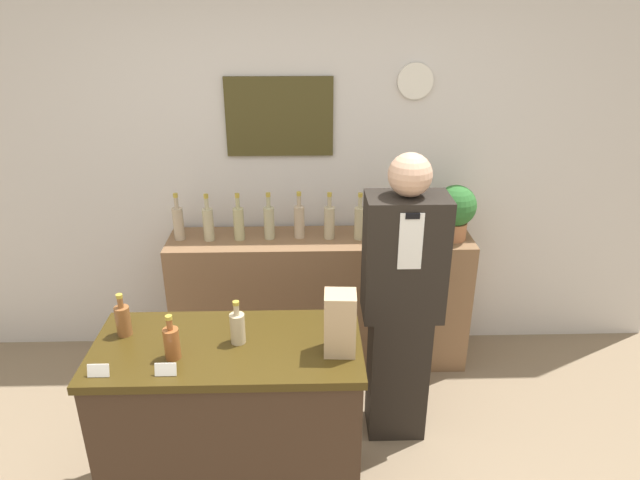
{
  "coord_description": "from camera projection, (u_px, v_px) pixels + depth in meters",
  "views": [
    {
      "loc": [
        0.05,
        -1.66,
        2.42
      ],
      "look_at": [
        0.13,
        1.13,
        1.18
      ],
      "focal_mm": 32.0,
      "sensor_mm": 36.0,
      "label": 1
    }
  ],
  "objects": [
    {
      "name": "counter_bottle_2",
      "position": [
        237.0,
        327.0,
        2.59
      ],
      "size": [
        0.07,
        0.07,
        0.21
      ],
      "color": "tan",
      "rests_on": "display_counter"
    },
    {
      "name": "paper_bag",
      "position": [
        340.0,
        323.0,
        2.49
      ],
      "size": [
        0.14,
        0.13,
        0.29
      ],
      "color": "tan",
      "rests_on": "display_counter"
    },
    {
      "name": "counter_bottle_0",
      "position": [
        123.0,
        320.0,
        2.65
      ],
      "size": [
        0.07,
        0.07,
        0.21
      ],
      "color": "brown",
      "rests_on": "display_counter"
    },
    {
      "name": "shelf_bottle_4",
      "position": [
        299.0,
        220.0,
        3.68
      ],
      "size": [
        0.07,
        0.07,
        0.31
      ],
      "color": "tan",
      "rests_on": "back_shelf"
    },
    {
      "name": "shelf_bottle_8",
      "position": [
        419.0,
        219.0,
        3.7
      ],
      "size": [
        0.07,
        0.07,
        0.31
      ],
      "color": "tan",
      "rests_on": "back_shelf"
    },
    {
      "name": "shelf_bottle_5",
      "position": [
        329.0,
        221.0,
        3.67
      ],
      "size": [
        0.07,
        0.07,
        0.31
      ],
      "color": "tan",
      "rests_on": "back_shelf"
    },
    {
      "name": "shelf_bottle_6",
      "position": [
        360.0,
        222.0,
        3.66
      ],
      "size": [
        0.07,
        0.07,
        0.31
      ],
      "color": "tan",
      "rests_on": "back_shelf"
    },
    {
      "name": "counter_bottle_1",
      "position": [
        172.0,
        342.0,
        2.48
      ],
      "size": [
        0.07,
        0.07,
        0.21
      ],
      "color": "brown",
      "rests_on": "display_counter"
    },
    {
      "name": "shopkeeper",
      "position": [
        401.0,
        304.0,
        3.1
      ],
      "size": [
        0.43,
        0.27,
        1.69
      ],
      "color": "black",
      "rests_on": "ground_plane"
    },
    {
      "name": "shelf_bottle_7",
      "position": [
        389.0,
        221.0,
        3.68
      ],
      "size": [
        0.07,
        0.07,
        0.31
      ],
      "color": "tan",
      "rests_on": "back_shelf"
    },
    {
      "name": "back_shelf",
      "position": [
        320.0,
        300.0,
        3.9
      ],
      "size": [
        1.98,
        0.41,
        0.93
      ],
      "color": "brown",
      "rests_on": "ground_plane"
    },
    {
      "name": "shelf_bottle_2",
      "position": [
        239.0,
        222.0,
        3.65
      ],
      "size": [
        0.07,
        0.07,
        0.31
      ],
      "color": "tan",
      "rests_on": "back_shelf"
    },
    {
      "name": "shelf_bottle_3",
      "position": [
        269.0,
        222.0,
        3.66
      ],
      "size": [
        0.07,
        0.07,
        0.31
      ],
      "color": "tan",
      "rests_on": "back_shelf"
    },
    {
      "name": "price_card_right",
      "position": [
        166.0,
        369.0,
        2.39
      ],
      "size": [
        0.09,
        0.02,
        0.06
      ],
      "color": "white",
      "rests_on": "display_counter"
    },
    {
      "name": "back_wall",
      "position": [
        297.0,
        164.0,
        3.78
      ],
      "size": [
        5.2,
        0.09,
        2.7
      ],
      "color": "silver",
      "rests_on": "ground_plane"
    },
    {
      "name": "shelf_bottle_0",
      "position": [
        178.0,
        222.0,
        3.65
      ],
      "size": [
        0.07,
        0.07,
        0.31
      ],
      "color": "tan",
      "rests_on": "back_shelf"
    },
    {
      "name": "potted_plant",
      "position": [
        455.0,
        209.0,
        3.63
      ],
      "size": [
        0.26,
        0.26,
        0.36
      ],
      "color": "#B27047",
      "rests_on": "back_shelf"
    },
    {
      "name": "display_counter",
      "position": [
        233.0,
        424.0,
        2.79
      ],
      "size": [
        1.23,
        0.59,
        0.93
      ],
      "color": "#382619",
      "rests_on": "ground_plane"
    },
    {
      "name": "price_card_left",
      "position": [
        98.0,
        371.0,
        2.38
      ],
      "size": [
        0.09,
        0.02,
        0.06
      ],
      "color": "white",
      "rests_on": "display_counter"
    },
    {
      "name": "shelf_bottle_1",
      "position": [
        208.0,
        223.0,
        3.64
      ],
      "size": [
        0.07,
        0.07,
        0.31
      ],
      "color": "tan",
      "rests_on": "back_shelf"
    }
  ]
}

